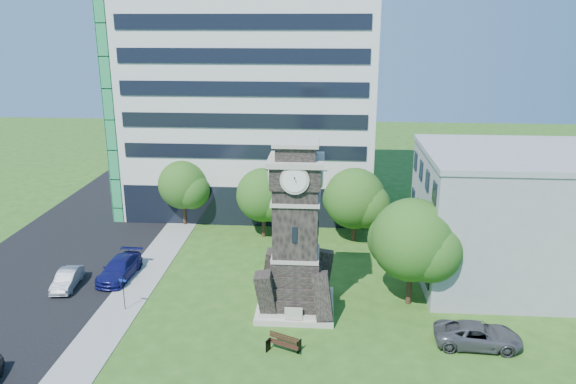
# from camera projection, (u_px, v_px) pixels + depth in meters

# --- Properties ---
(ground) EXTENTS (160.00, 160.00, 0.00)m
(ground) POSITION_uv_depth(u_px,v_px,m) (250.00, 320.00, 38.50)
(ground) COLOR #2D5518
(ground) RESTS_ON ground
(sidewalk) EXTENTS (3.00, 70.00, 0.06)m
(sidewalk) POSITION_uv_depth(u_px,v_px,m) (139.00, 283.00, 43.92)
(sidewalk) COLOR gray
(sidewalk) RESTS_ON ground
(street) EXTENTS (14.00, 80.00, 0.02)m
(street) POSITION_uv_depth(u_px,v_px,m) (34.00, 280.00, 44.52)
(street) COLOR black
(street) RESTS_ON ground
(clock_tower) EXTENTS (5.40, 5.40, 12.22)m
(clock_tower) POSITION_uv_depth(u_px,v_px,m) (296.00, 239.00, 38.65)
(clock_tower) COLOR beige
(clock_tower) RESTS_ON ground
(office_tall) EXTENTS (26.20, 15.11, 28.60)m
(office_tall) POSITION_uv_depth(u_px,v_px,m) (251.00, 75.00, 59.19)
(office_tall) COLOR silver
(office_tall) RESTS_ON ground
(office_low) EXTENTS (15.20, 12.20, 10.40)m
(office_low) POSITION_uv_depth(u_px,v_px,m) (520.00, 217.00, 43.21)
(office_low) COLOR #999C9F
(office_low) RESTS_ON ground
(car_street_mid) EXTENTS (1.82, 4.17, 1.33)m
(car_street_mid) POSITION_uv_depth(u_px,v_px,m) (67.00, 279.00, 43.11)
(car_street_mid) COLOR gray
(car_street_mid) RESTS_ON ground
(car_street_north) EXTENTS (2.56, 5.57, 1.58)m
(car_street_north) POSITION_uv_depth(u_px,v_px,m) (120.00, 268.00, 44.71)
(car_street_north) COLOR navy
(car_street_north) RESTS_ON ground
(car_east_lot) EXTENTS (5.53, 2.78, 1.50)m
(car_east_lot) POSITION_uv_depth(u_px,v_px,m) (478.00, 335.00, 35.32)
(car_east_lot) COLOR #4E4E53
(car_east_lot) RESTS_ON ground
(park_bench) EXTENTS (2.05, 0.55, 1.06)m
(park_bench) POSITION_uv_depth(u_px,v_px,m) (284.00, 343.00, 34.82)
(park_bench) COLOR black
(park_bench) RESTS_ON ground
(street_sign) EXTENTS (0.59, 0.06, 2.45)m
(street_sign) POSITION_uv_depth(u_px,v_px,m) (123.00, 290.00, 39.47)
(street_sign) COLOR black
(street_sign) RESTS_ON ground
(tree_nw) EXTENTS (5.31, 4.83, 6.60)m
(tree_nw) POSITION_uv_depth(u_px,v_px,m) (184.00, 186.00, 55.44)
(tree_nw) COLOR #332114
(tree_nw) RESTS_ON ground
(tree_nc) EXTENTS (5.55, 5.05, 6.67)m
(tree_nc) POSITION_uv_depth(u_px,v_px,m) (264.00, 197.00, 52.31)
(tree_nc) COLOR #332114
(tree_nc) RESTS_ON ground
(tree_ne) EXTENTS (6.17, 5.61, 6.94)m
(tree_ne) POSITION_uv_depth(u_px,v_px,m) (356.00, 200.00, 51.31)
(tree_ne) COLOR #332114
(tree_ne) RESTS_ON ground
(tree_east) EXTENTS (6.50, 5.91, 7.92)m
(tree_east) POSITION_uv_depth(u_px,v_px,m) (413.00, 242.00, 39.46)
(tree_east) COLOR #332114
(tree_east) RESTS_ON ground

